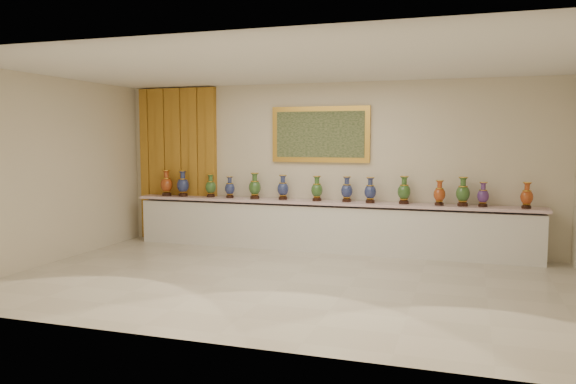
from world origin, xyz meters
name	(u,v)px	position (x,y,z in m)	size (l,w,h in m)	color
ground	(286,282)	(0.00, 0.00, 0.00)	(8.00, 8.00, 0.00)	beige
room	(199,160)	(-2.57, 2.44, 1.59)	(8.00, 8.00, 8.00)	beige
counter	(326,227)	(0.00, 2.27, 0.44)	(7.28, 0.48, 0.90)	white
vase_0	(167,184)	(-3.16, 2.21, 1.12)	(0.28, 0.28, 0.50)	black
vase_1	(183,185)	(-2.81, 2.22, 1.12)	(0.28, 0.28, 0.50)	black
vase_2	(211,187)	(-2.26, 2.28, 1.09)	(0.22, 0.22, 0.43)	black
vase_3	(230,188)	(-1.85, 2.26, 1.08)	(0.20, 0.20, 0.40)	black
vase_4	(255,187)	(-1.35, 2.25, 1.11)	(0.29, 0.29, 0.48)	black
vase_5	(283,189)	(-0.81, 2.28, 1.10)	(0.27, 0.27, 0.45)	black
vase_6	(317,190)	(-0.17, 2.26, 1.10)	(0.24, 0.24, 0.44)	black
vase_7	(347,190)	(0.37, 2.29, 1.10)	(0.23, 0.23, 0.44)	black
vase_8	(370,191)	(0.79, 2.23, 1.10)	(0.27, 0.27, 0.44)	black
vase_9	(404,191)	(1.36, 2.28, 1.11)	(0.29, 0.29, 0.47)	black
vase_10	(439,194)	(1.94, 2.23, 1.09)	(0.21, 0.21, 0.42)	black
vase_11	(463,193)	(2.32, 2.24, 1.12)	(0.23, 0.23, 0.48)	black
vase_12	(483,196)	(2.63, 2.25, 1.08)	(0.21, 0.21, 0.40)	black
vase_13	(527,197)	(3.28, 2.21, 1.09)	(0.20, 0.20, 0.42)	black
label_card	(247,199)	(-1.46, 2.13, 0.90)	(0.10, 0.06, 0.00)	white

